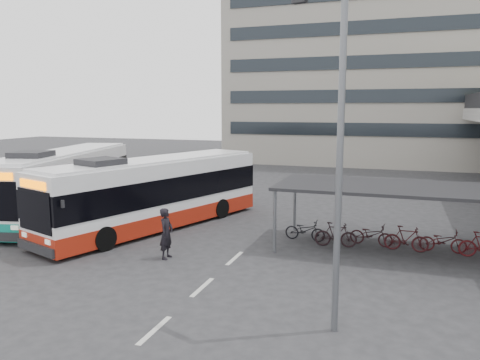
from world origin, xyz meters
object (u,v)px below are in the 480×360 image
(bus_main, at_px, (156,193))
(pedestrian, at_px, (166,233))
(bus_teal, at_px, (64,183))
(lamp_post, at_px, (336,143))

(bus_main, height_order, pedestrian, bus_main)
(bus_teal, xyz_separation_m, pedestrian, (8.56, -4.96, -0.71))
(bus_main, relative_size, lamp_post, 1.45)
(bus_main, distance_m, bus_teal, 6.04)
(bus_main, relative_size, bus_teal, 0.97)
(lamp_post, bearing_deg, bus_main, 160.05)
(bus_teal, height_order, lamp_post, lamp_post)
(bus_teal, distance_m, pedestrian, 9.92)
(bus_teal, bearing_deg, bus_main, -22.94)
(pedestrian, height_order, lamp_post, lamp_post)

